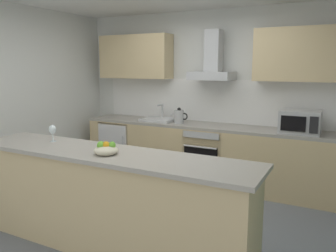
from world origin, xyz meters
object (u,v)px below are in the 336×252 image
Objects in this scene: range_hood at (213,64)px; kettle at (179,116)px; fruit_bowl at (106,149)px; wine_glass at (53,130)px; refrigerator at (122,145)px; microwave at (300,122)px; oven at (208,154)px; sink at (159,119)px.

kettle is at bearing -160.55° from range_hood.
range_hood is 3.27× the size of fruit_bowl.
fruit_bowl is at bearing -11.17° from wine_glass.
refrigerator is 1.23m from kettle.
range_hood is 2.53m from wine_glass.
microwave reaches higher than refrigerator.
wine_glass is (-0.94, -2.12, 0.64)m from oven.
fruit_bowl is (-1.38, -2.25, -0.03)m from microwave.
oven is 1.11× the size of range_hood.
kettle is 1.62× the size of wine_glass.
microwave reaches higher than oven.
wine_glass is at bearing -112.63° from range_hood.
kettle reaches higher than fruit_bowl.
wine_glass is at bearing 168.83° from fruit_bowl.
microwave is 2.27× the size of fruit_bowl.
microwave reaches higher than kettle.
sink is at bearing 1.12° from refrigerator.
wine_glass is 0.84m from fruit_bowl.
microwave is at bearing -1.26° from oven.
refrigerator is at bearing 122.21° from fruit_bowl.
refrigerator is at bearing -179.90° from oven.
oven is 1.60× the size of microwave.
microwave is (1.27, -0.03, 0.59)m from oven.
oven is 2.77× the size of kettle.
oven reaches higher than refrigerator.
kettle is at bearing -6.72° from sink.
sink is 2.27× the size of fruit_bowl.
refrigerator is at bearing 179.49° from microwave.
wine_glass is at bearing -113.86° from oven.
refrigerator is 4.78× the size of wine_glass.
sink reaches higher than fruit_bowl.
kettle is 1.31× the size of fruit_bowl.
sink is at bearing 173.28° from kettle.
microwave is at bearing -1.05° from sink.
range_hood reaches higher than oven.
refrigerator is at bearing -175.11° from range_hood.
microwave is at bearing 58.41° from fruit_bowl.
wine_glass reaches higher than oven.
range_hood reaches higher than microwave.
refrigerator is 1.70× the size of microwave.
wine_glass is (-0.94, -2.25, -0.69)m from range_hood.
kettle is at bearing -179.81° from microwave.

